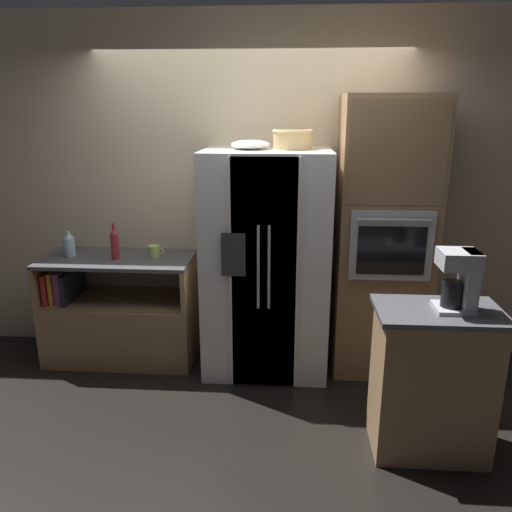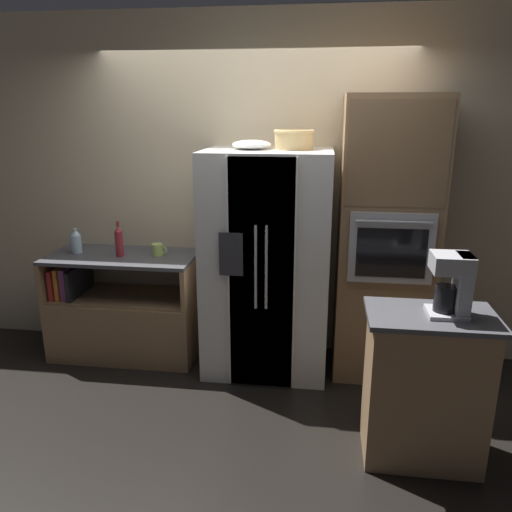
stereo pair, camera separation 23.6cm
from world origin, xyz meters
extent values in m
plane|color=black|center=(0.00, 0.00, 0.00)|extent=(20.00, 20.00, 0.00)
cube|color=beige|center=(0.00, 0.42, 1.40)|extent=(12.00, 0.06, 2.80)
cube|color=#93704C|center=(-1.07, 0.10, 0.26)|extent=(1.22, 0.60, 0.52)
cube|color=#93704C|center=(-1.07, 0.10, 0.53)|extent=(1.17, 0.55, 0.02)
cube|color=#93704C|center=(-1.67, 0.10, 0.69)|extent=(0.04, 0.60, 0.34)
cube|color=#93704C|center=(-0.48, 0.10, 0.69)|extent=(0.04, 0.60, 0.34)
cube|color=#4C4C51|center=(-1.07, 0.10, 0.87)|extent=(1.22, 0.60, 0.03)
cube|color=#B72D28|center=(-1.61, 0.07, 0.66)|extent=(0.04, 0.42, 0.25)
cube|color=orange|center=(-1.56, 0.07, 0.67)|extent=(0.03, 0.39, 0.27)
cube|color=#934784|center=(-1.51, 0.07, 0.67)|extent=(0.05, 0.37, 0.26)
cube|color=black|center=(-1.45, 0.07, 0.66)|extent=(0.04, 0.44, 0.25)
cube|color=silver|center=(0.15, 0.04, 0.88)|extent=(0.97, 0.71, 1.76)
cube|color=silver|center=(0.14, -0.32, 0.88)|extent=(0.48, 0.02, 1.73)
cube|color=silver|center=(0.15, -0.32, 0.88)|extent=(0.48, 0.02, 1.73)
cylinder|color=#B2B2B7|center=(0.11, -0.35, 0.97)|extent=(0.02, 0.02, 0.62)
cylinder|color=#B2B2B7|center=(0.19, -0.35, 0.97)|extent=(0.02, 0.02, 0.62)
cube|color=#2D2D33|center=(-0.07, -0.34, 1.06)|extent=(0.17, 0.01, 0.32)
cube|color=#93704C|center=(1.06, 0.10, 1.08)|extent=(0.72, 0.59, 2.16)
cube|color=#ADADB2|center=(1.06, -0.21, 1.11)|extent=(0.59, 0.04, 0.51)
cube|color=black|center=(1.06, -0.23, 1.08)|extent=(0.48, 0.01, 0.36)
cylinder|color=#B2B2B7|center=(1.06, -0.25, 1.31)|extent=(0.52, 0.02, 0.02)
cube|color=olive|center=(1.06, -0.20, 1.76)|extent=(0.68, 0.01, 0.71)
cube|color=#93704C|center=(1.20, -0.96, 0.45)|extent=(0.67, 0.43, 0.91)
cube|color=#4C4C51|center=(1.20, -0.96, 0.92)|extent=(0.73, 0.47, 0.03)
cylinder|color=tan|center=(0.34, 0.11, 1.83)|extent=(0.29, 0.29, 0.13)
torus|color=tan|center=(0.34, 0.11, 1.89)|extent=(0.30, 0.30, 0.02)
ellipsoid|color=white|center=(0.02, 0.07, 1.80)|extent=(0.29, 0.29, 0.07)
cylinder|color=silver|center=(-1.47, 0.11, 0.96)|extent=(0.09, 0.09, 0.15)
cone|color=silver|center=(-1.47, 0.11, 1.06)|extent=(0.09, 0.09, 0.05)
cylinder|color=silver|center=(-1.47, 0.11, 1.09)|extent=(0.03, 0.03, 0.02)
cylinder|color=maroon|center=(-1.07, 0.06, 0.99)|extent=(0.06, 0.06, 0.21)
cone|color=maroon|center=(-1.07, 0.06, 1.12)|extent=(0.06, 0.06, 0.04)
cylinder|color=maroon|center=(-1.07, 0.06, 1.16)|extent=(0.02, 0.02, 0.05)
cylinder|color=#B2D166|center=(-0.77, 0.13, 0.94)|extent=(0.09, 0.09, 0.10)
torus|color=#B2D166|center=(-0.72, 0.13, 0.94)|extent=(0.07, 0.01, 0.07)
cube|color=#B2B2B7|center=(1.28, -0.97, 0.95)|extent=(0.21, 0.20, 0.02)
cylinder|color=black|center=(1.26, -0.97, 1.03)|extent=(0.12, 0.12, 0.15)
cube|color=#B2B2B7|center=(1.35, -0.97, 1.11)|extent=(0.07, 0.17, 0.36)
cube|color=#B2B2B7|center=(1.28, -0.97, 1.24)|extent=(0.21, 0.20, 0.10)
camera|label=1|loc=(0.33, -3.72, 2.05)|focal=35.00mm
camera|label=2|loc=(0.56, -3.69, 2.05)|focal=35.00mm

